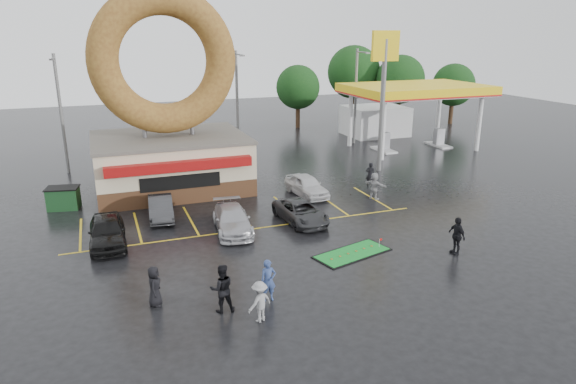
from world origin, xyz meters
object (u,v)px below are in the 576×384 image
object	(u,v)px
putting_green	(352,253)
person_blue	(268,280)
donut_shop	(168,125)
person_cameraman	(457,236)
dumpster	(63,199)
streetlight_mid	(237,101)
car_silver	(232,220)
streetlight_right	(356,94)
car_black	(107,231)
car_white	(307,185)
car_grey	(301,212)
car_dgrey	(161,208)
gas_station	(397,105)
streetlight_left	(61,111)
shell_sign	(384,75)

from	to	relation	value
putting_green	person_blue	bearing A→B (deg)	-151.65
donut_shop	person_cameraman	distance (m)	20.18
dumpster	streetlight_mid	bearing A→B (deg)	47.27
car_silver	person_blue	bearing A→B (deg)	-87.45
streetlight_right	car_silver	xyz separation A→B (m)	(-17.14, -18.42, -4.12)
car_black	putting_green	xyz separation A→B (m)	(11.27, -5.41, -0.72)
car_white	person_cameraman	size ratio (longest dim) A/B	2.17
dumpster	car_white	bearing A→B (deg)	0.84
streetlight_mid	car_grey	distance (m)	17.94
streetlight_mid	car_grey	size ratio (longest dim) A/B	2.06
car_white	person_blue	size ratio (longest dim) A/B	2.34
dumpster	car_dgrey	bearing A→B (deg)	-23.93
car_white	car_dgrey	bearing A→B (deg)	-179.48
gas_station	dumpster	bearing A→B (deg)	-161.32
gas_station	car_white	bearing A→B (deg)	-138.95
dumpster	putting_green	bearing A→B (deg)	-30.83
streetlight_mid	putting_green	world-z (taller)	streetlight_mid
streetlight_left	person_cameraman	xyz separation A→B (m)	(18.45, -23.19, -3.83)
streetlight_mid	person_blue	distance (m)	26.25
person_cameraman	person_blue	bearing A→B (deg)	-85.24
streetlight_left	car_dgrey	bearing A→B (deg)	-67.17
car_white	donut_shop	bearing A→B (deg)	143.05
person_cameraman	putting_green	size ratio (longest dim) A/B	0.45
car_black	person_cameraman	bearing A→B (deg)	-23.09
putting_green	car_white	bearing A→B (deg)	81.09
streetlight_mid	person_cameraman	xyz separation A→B (m)	(4.45, -24.19, -3.83)
car_silver	donut_shop	bearing A→B (deg)	107.60
car_grey	putting_green	size ratio (longest dim) A/B	1.03
streetlight_mid	putting_green	bearing A→B (deg)	-90.90
car_grey	person_blue	size ratio (longest dim) A/B	2.48
shell_sign	car_dgrey	size ratio (longest dim) A/B	2.72
putting_green	car_black	bearing A→B (deg)	154.38
shell_sign	gas_station	bearing A→B (deg)	51.93
streetlight_right	putting_green	bearing A→B (deg)	-117.77
streetlight_right	car_dgrey	distance (m)	25.75
streetlight_mid	car_black	bearing A→B (deg)	-124.28
car_black	car_grey	xyz separation A→B (m)	(10.54, -0.37, -0.15)
car_grey	car_dgrey	bearing A→B (deg)	150.46
gas_station	car_grey	bearing A→B (deg)	-134.42
person_cameraman	car_grey	bearing A→B (deg)	-142.41
car_black	car_white	xyz separation A→B (m)	(12.76, 4.13, -0.05)
donut_shop	dumpster	xyz separation A→B (m)	(-6.97, -2.16, -3.81)
car_grey	putting_green	world-z (taller)	car_grey
car_dgrey	car_grey	size ratio (longest dim) A/B	0.89
streetlight_right	person_blue	bearing A→B (deg)	-123.88
car_silver	dumpster	xyz separation A→B (m)	(-8.83, 7.31, -0.01)
car_dgrey	putting_green	size ratio (longest dim) A/B	0.92
donut_shop	person_blue	xyz separation A→B (m)	(1.32, -17.38, -3.58)
streetlight_right	streetlight_mid	bearing A→B (deg)	-175.24
car_black	person_blue	size ratio (longest dim) A/B	2.52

